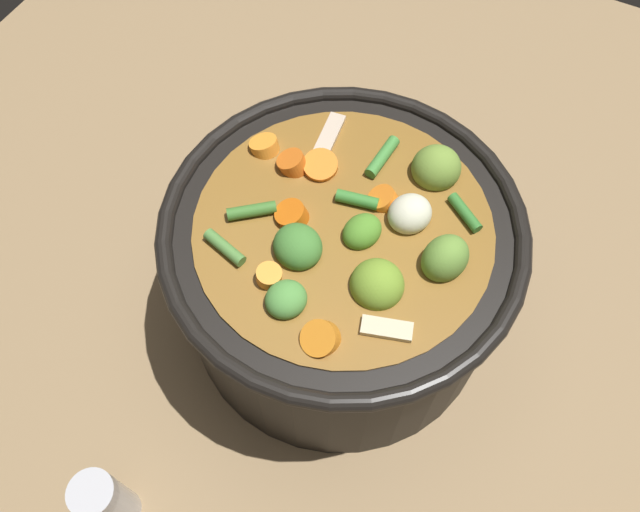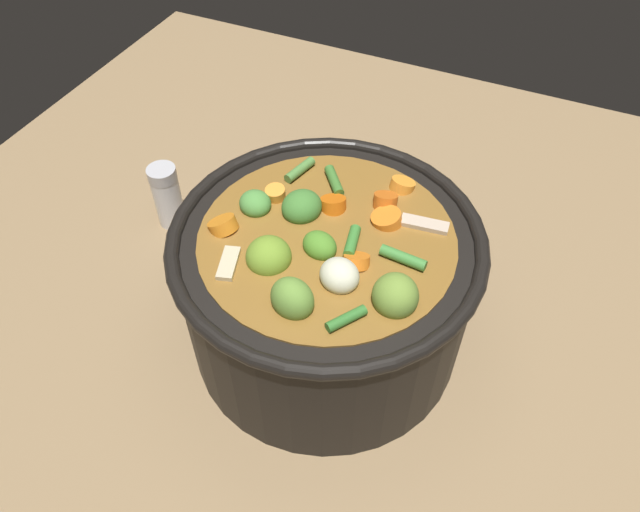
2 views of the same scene
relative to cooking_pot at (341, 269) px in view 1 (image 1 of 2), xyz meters
The scene contains 3 objects.
ground_plane 0.08m from the cooking_pot, behind, with size 1.10×1.10×0.00m, color #8C704C.
cooking_pot is the anchor object (origin of this frame).
salt_shaker 0.26m from the cooking_pot, 107.77° to the right, with size 0.03×0.03×0.08m.
Camera 1 is at (0.10, -0.24, 0.56)m, focal length 36.31 mm.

